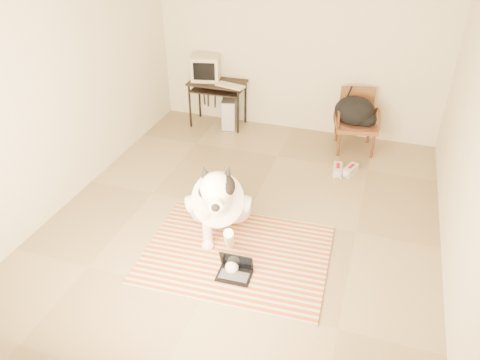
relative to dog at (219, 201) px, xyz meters
The scene contains 16 objects.
floor 0.62m from the dog, 69.56° to the left, with size 4.50×4.50×0.00m, color #917D59.
wall_back 2.87m from the dog, 86.46° to the left, with size 4.50×4.50×0.00m, color beige.
wall_front 2.05m from the dog, 84.71° to the right, with size 4.50×4.50×0.00m, color beige.
wall_left 2.12m from the dog, 166.28° to the left, with size 4.50×4.50×0.00m, color beige.
wall_right 2.41m from the dog, 11.67° to the left, with size 4.50×4.50×0.00m, color beige.
rug 0.54m from the dog, 45.08° to the right, with size 1.82×1.42×0.02m.
dog is the anchor object (origin of this frame).
laptop 0.73m from the dog, 57.41° to the right, with size 0.32×0.24×0.22m.
computer_desk 2.61m from the dog, 110.86° to the left, with size 0.81×0.46×0.67m.
crt_monitor 2.77m from the dog, 114.06° to the left, with size 0.46×0.45×0.35m.
desk_keyboard 2.44m from the dog, 106.53° to the left, with size 0.41×0.15×0.03m, color #C0B696.
pc_tower 2.60m from the dog, 106.93° to the left, with size 0.30×0.50×0.44m.
rattan_chair 2.57m from the dog, 65.18° to the left, with size 0.62×0.60×0.80m.
backpack 2.51m from the dog, 64.76° to the left, with size 0.56×0.43×0.38m.
sneaker_left 1.90m from the dog, 58.18° to the left, with size 0.14×0.28×0.09m.
sneaker_right 2.01m from the dog, 55.09° to the left, with size 0.20×0.29×0.09m.
Camera 1 is at (1.22, -4.00, 3.03)m, focal length 35.00 mm.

